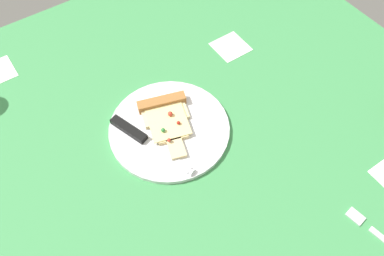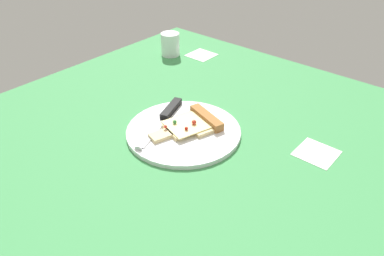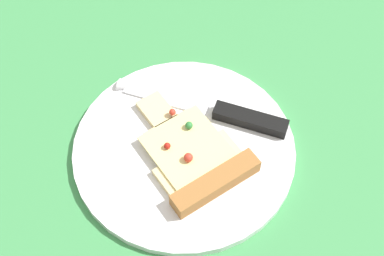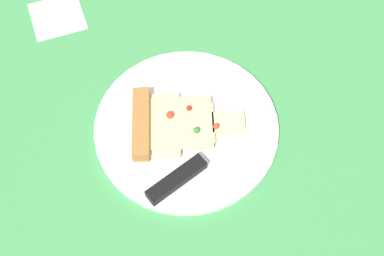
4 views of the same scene
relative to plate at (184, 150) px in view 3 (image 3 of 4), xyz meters
The scene contains 4 objects.
ground_plane 9.47cm from the plate, 146.12° to the left, with size 127.35×127.35×3.00cm.
plate is the anchor object (origin of this frame).
pizza_slice 2.95cm from the plate, 107.37° to the right, with size 13.78×18.93×2.47cm.
knife 7.06cm from the plate, ahead, with size 9.87×23.36×2.45cm.
Camera 3 is at (-22.35, -30.29, 64.85)cm, focal length 53.89 mm.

